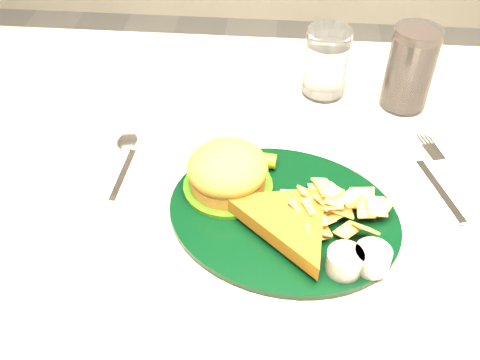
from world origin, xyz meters
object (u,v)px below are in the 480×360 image
(water_glass, at_px, (326,62))
(cola_glass, at_px, (410,69))
(table, at_px, (246,329))
(fork_napkin, at_px, (438,186))
(dinner_plate, at_px, (284,198))

(water_glass, bearing_deg, cola_glass, -11.16)
(table, distance_m, fork_napkin, 0.46)
(dinner_plate, height_order, fork_napkin, dinner_plate)
(table, xyz_separation_m, fork_napkin, (0.25, 0.00, 0.38))
(water_glass, distance_m, cola_glass, 0.13)
(table, bearing_deg, cola_glass, 40.67)
(table, height_order, cola_glass, cola_glass)
(cola_glass, xyz_separation_m, fork_napkin, (0.02, -0.19, -0.06))
(dinner_plate, bearing_deg, fork_napkin, 35.65)
(dinner_plate, height_order, water_glass, water_glass)
(fork_napkin, bearing_deg, cola_glass, 78.81)
(table, distance_m, cola_glass, 0.54)
(table, height_order, fork_napkin, fork_napkin)
(dinner_plate, xyz_separation_m, water_glass, (0.06, 0.29, 0.02))
(table, bearing_deg, dinner_plate, -53.27)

